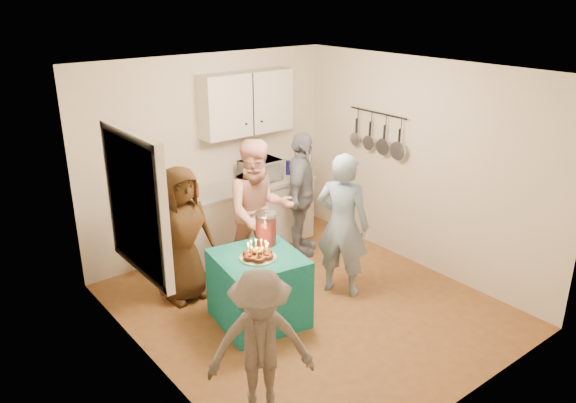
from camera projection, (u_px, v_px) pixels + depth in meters
floor at (307, 306)px, 6.30m from camera, size 4.00×4.00×0.00m
ceiling at (311, 70)px, 5.38m from camera, size 4.00×4.00×0.00m
back_wall at (210, 156)px, 7.31m from camera, size 3.60×3.60×0.00m
left_wall at (148, 243)px, 4.80m from camera, size 4.00×4.00×0.00m
right_wall at (421, 166)px, 6.88m from camera, size 4.00×4.00×0.00m
window_night at (134, 205)px, 4.95m from camera, size 0.04×1.00×1.20m
counter at (237, 220)px, 7.51m from camera, size 2.20×0.58×0.86m
countertop at (236, 188)px, 7.35m from camera, size 2.24×0.62×0.05m
upper_cabinet at (247, 103)px, 7.26m from camera, size 1.30×0.30×0.80m
pot_rack at (376, 132)px, 7.24m from camera, size 0.12×1.00×0.60m
microwave at (260, 170)px, 7.52m from camera, size 0.52×0.36×0.29m
party_table at (259, 288)px, 5.91m from camera, size 0.97×0.97×0.76m
donut_cake at (258, 250)px, 5.69m from camera, size 0.38×0.38×0.18m
punch_jar at (266, 229)px, 5.99m from camera, size 0.22×0.22×0.34m
man_birthday at (342, 225)px, 6.32m from camera, size 0.65×0.74×1.69m
woman_back_left at (182, 234)px, 6.21m from camera, size 0.78×0.52×1.57m
woman_back_center at (259, 212)px, 6.60m from camera, size 1.03×0.93×1.75m
woman_back_right at (301, 195)px, 7.31m from camera, size 0.99×0.94×1.65m
child_near_left at (261, 346)px, 4.47m from camera, size 1.00×0.86×1.33m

